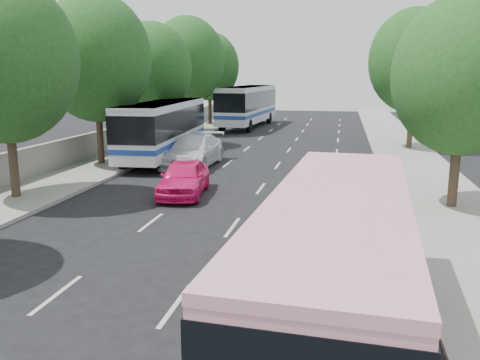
% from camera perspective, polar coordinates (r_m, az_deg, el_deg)
% --- Properties ---
extents(ground, '(120.00, 120.00, 0.00)m').
position_cam_1_polar(ground, '(13.77, -8.59, -9.85)').
color(ground, black).
rests_on(ground, ground).
extents(sidewalk_left, '(4.00, 90.00, 0.15)m').
position_cam_1_polar(sidewalk_left, '(34.89, -10.59, 3.42)').
color(sidewalk_left, '#9E998E').
rests_on(sidewalk_left, ground).
extents(sidewalk_right, '(4.00, 90.00, 0.12)m').
position_cam_1_polar(sidewalk_right, '(32.63, 18.35, 2.42)').
color(sidewalk_right, '#9E998E').
rests_on(sidewalk_right, ground).
extents(low_wall, '(0.30, 90.00, 1.50)m').
position_cam_1_polar(low_wall, '(35.49, -13.35, 4.79)').
color(low_wall, '#9E998E').
rests_on(low_wall, sidewalk_left).
extents(tree_left_b, '(5.70, 5.70, 8.88)m').
position_cam_1_polar(tree_left_b, '(22.12, -24.97, 12.73)').
color(tree_left_b, '#38281E').
rests_on(tree_left_b, ground).
extents(tree_left_c, '(6.00, 6.00, 9.35)m').
position_cam_1_polar(tree_left_c, '(29.08, -15.84, 13.50)').
color(tree_left_c, '#38281E').
rests_on(tree_left_c, ground).
extents(tree_left_d, '(5.52, 5.52, 8.60)m').
position_cam_1_polar(tree_left_d, '(36.35, -9.80, 12.57)').
color(tree_left_d, '#38281E').
rests_on(tree_left_d, ground).
extents(tree_left_e, '(6.30, 6.30, 9.82)m').
position_cam_1_polar(tree_left_e, '(43.90, -5.86, 13.57)').
color(tree_left_e, '#38281E').
rests_on(tree_left_e, ground).
extents(tree_left_f, '(5.88, 5.88, 9.16)m').
position_cam_1_polar(tree_left_f, '(51.64, -3.38, 12.86)').
color(tree_left_f, '#38281E').
rests_on(tree_left_f, ground).
extents(tree_right_near, '(5.10, 5.10, 7.95)m').
position_cam_1_polar(tree_right_near, '(20.40, 24.04, 11.25)').
color(tree_right_near, '#38281E').
rests_on(tree_right_near, ground).
extents(tree_right_far, '(6.00, 6.00, 9.35)m').
position_cam_1_polar(tree_right_far, '(36.25, 19.18, 12.88)').
color(tree_right_far, '#38281E').
rests_on(tree_right_far, ground).
extents(pink_bus, '(2.96, 9.50, 2.99)m').
position_cam_1_polar(pink_bus, '(9.51, 10.91, -8.03)').
color(pink_bus, pink).
rests_on(pink_bus, ground).
extents(pink_taxi, '(2.27, 4.59, 1.50)m').
position_cam_1_polar(pink_taxi, '(21.59, -6.32, 0.26)').
color(pink_taxi, '#F3156E').
rests_on(pink_taxi, ground).
extents(white_pickup, '(2.54, 5.99, 1.72)m').
position_cam_1_polar(white_pickup, '(28.35, -5.26, 3.27)').
color(white_pickup, silver).
rests_on(white_pickup, ground).
extents(tour_coach_front, '(3.16, 11.57, 3.42)m').
position_cam_1_polar(tour_coach_front, '(30.86, -8.55, 6.13)').
color(tour_coach_front, silver).
rests_on(tour_coach_front, ground).
extents(tour_coach_rear, '(3.63, 13.17, 3.90)m').
position_cam_1_polar(tour_coach_rear, '(49.32, 0.90, 8.68)').
color(tour_coach_rear, silver).
rests_on(tour_coach_rear, ground).
extents(taxi_roof_sign, '(0.57, 0.24, 0.18)m').
position_cam_1_polar(taxi_roof_sign, '(21.44, -6.37, 2.46)').
color(taxi_roof_sign, silver).
rests_on(taxi_roof_sign, pink_taxi).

